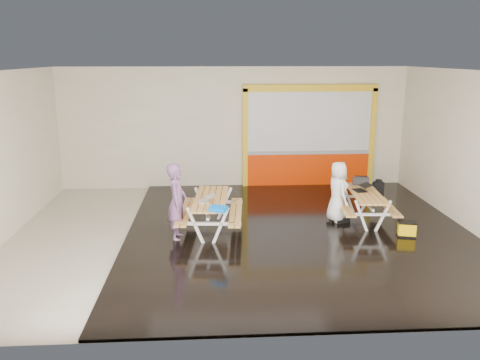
{
  "coord_description": "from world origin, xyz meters",
  "views": [
    {
      "loc": [
        -0.65,
        -9.91,
        3.8
      ],
      "look_at": [
        0.0,
        0.9,
        1.0
      ],
      "focal_mm": 36.16,
      "sensor_mm": 36.0,
      "label": 1
    }
  ],
  "objects": [
    {
      "name": "room",
      "position": [
        0.0,
        0.0,
        1.75
      ],
      "size": [
        10.02,
        8.02,
        3.52
      ],
      "color": "beige",
      "rests_on": "ground"
    },
    {
      "name": "toolbox",
      "position": [
        2.99,
        1.3,
        0.82
      ],
      "size": [
        0.43,
        0.27,
        0.23
      ],
      "color": "black",
      "rests_on": "picnic_table_right"
    },
    {
      "name": "person_right",
      "position": [
        2.23,
        0.6,
        0.77
      ],
      "size": [
        0.57,
        0.76,
        1.4
      ],
      "primitive_type": "imported",
      "rotation": [
        0.0,
        0.0,
        1.78
      ],
      "color": "white",
      "rests_on": "deck"
    },
    {
      "name": "deck",
      "position": [
        1.25,
        0.0,
        0.03
      ],
      "size": [
        7.5,
        7.98,
        0.05
      ],
      "primitive_type": "cube",
      "color": "black",
      "rests_on": "room"
    },
    {
      "name": "picnic_table_right",
      "position": [
        2.89,
        0.61,
        0.56
      ],
      "size": [
        1.36,
        1.9,
        0.73
      ],
      "color": "tan",
      "rests_on": "deck"
    },
    {
      "name": "kiosk",
      "position": [
        2.2,
        3.93,
        1.44
      ],
      "size": [
        3.88,
        0.16,
        3.0
      ],
      "color": "red",
      "rests_on": "room"
    },
    {
      "name": "picnic_table_left",
      "position": [
        -0.68,
        0.19,
        0.61
      ],
      "size": [
        1.5,
        2.09,
        0.8
      ],
      "color": "tan",
      "rests_on": "deck"
    },
    {
      "name": "fluke_bag",
      "position": [
        3.49,
        -0.44,
        0.21
      ],
      "size": [
        0.42,
        0.33,
        0.33
      ],
      "color": "black",
      "rests_on": "deck"
    },
    {
      "name": "dark_case",
      "position": [
        2.33,
        0.56,
        0.11
      ],
      "size": [
        0.4,
        0.35,
        0.13
      ],
      "primitive_type": "cube",
      "rotation": [
        0.0,
        0.0,
        0.34
      ],
      "color": "black",
      "rests_on": "deck"
    },
    {
      "name": "laptop_left",
      "position": [
        -0.78,
        -0.1,
        0.84
      ],
      "size": [
        0.37,
        0.34,
        0.15
      ],
      "color": "silver",
      "rests_on": "picnic_table_left"
    },
    {
      "name": "laptop_right",
      "position": [
        2.85,
        0.77,
        0.78
      ],
      "size": [
        0.43,
        0.39,
        0.16
      ],
      "color": "black",
      "rests_on": "picnic_table_right"
    },
    {
      "name": "person_left",
      "position": [
        -1.39,
        -0.22,
        0.83
      ],
      "size": [
        0.44,
        0.63,
        1.65
      ],
      "primitive_type": "imported",
      "rotation": [
        0.0,
        0.0,
        1.49
      ],
      "color": "#794F7E",
      "rests_on": "deck"
    },
    {
      "name": "backpack",
      "position": [
        3.39,
        1.17,
        0.67
      ],
      "size": [
        0.27,
        0.2,
        0.42
      ],
      "color": "black",
      "rests_on": "picnic_table_right"
    },
    {
      "name": "blue_pouch",
      "position": [
        -0.53,
        -0.75,
        0.84
      ],
      "size": [
        0.39,
        0.35,
        0.1
      ],
      "primitive_type": "cube",
      "rotation": [
        0.0,
        0.0,
        -0.44
      ],
      "color": "#006EE7",
      "rests_on": "picnic_table_left"
    }
  ]
}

